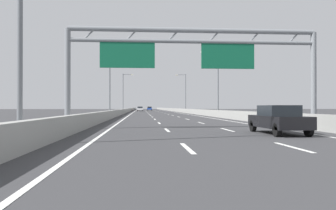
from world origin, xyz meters
The scene contains 49 objects.
ground_plane centered at (0.00, 100.00, 0.00)m, with size 260.00×260.00×0.00m, color #38383A.
lane_dash_left_1 centered at (-1.80, 12.50, 0.01)m, with size 0.16×3.00×0.01m, color white.
lane_dash_left_2 centered at (-1.80, 21.50, 0.01)m, with size 0.16×3.00×0.01m, color white.
lane_dash_left_3 centered at (-1.80, 30.50, 0.01)m, with size 0.16×3.00×0.01m, color white.
lane_dash_left_4 centered at (-1.80, 39.50, 0.01)m, with size 0.16×3.00×0.01m, color white.
lane_dash_left_5 centered at (-1.80, 48.50, 0.01)m, with size 0.16×3.00×0.01m, color white.
lane_dash_left_6 centered at (-1.80, 57.50, 0.01)m, with size 0.16×3.00×0.01m, color white.
lane_dash_left_7 centered at (-1.80, 66.50, 0.01)m, with size 0.16×3.00×0.01m, color white.
lane_dash_left_8 centered at (-1.80, 75.50, 0.01)m, with size 0.16×3.00×0.01m, color white.
lane_dash_left_9 centered at (-1.80, 84.50, 0.01)m, with size 0.16×3.00×0.01m, color white.
lane_dash_left_10 centered at (-1.80, 93.50, 0.01)m, with size 0.16×3.00×0.01m, color white.
lane_dash_left_11 centered at (-1.80, 102.50, 0.01)m, with size 0.16×3.00×0.01m, color white.
lane_dash_left_12 centered at (-1.80, 111.50, 0.01)m, with size 0.16×3.00×0.01m, color white.
lane_dash_left_13 centered at (-1.80, 120.50, 0.01)m, with size 0.16×3.00×0.01m, color white.
lane_dash_left_14 centered at (-1.80, 129.50, 0.01)m, with size 0.16×3.00×0.01m, color white.
lane_dash_left_15 centered at (-1.80, 138.50, 0.01)m, with size 0.16×3.00×0.01m, color white.
lane_dash_left_16 centered at (-1.80, 147.50, 0.01)m, with size 0.16×3.00×0.01m, color white.
lane_dash_left_17 centered at (-1.80, 156.50, 0.01)m, with size 0.16×3.00×0.01m, color white.
lane_dash_right_1 centered at (1.80, 12.50, 0.01)m, with size 0.16×3.00×0.01m, color white.
lane_dash_right_2 centered at (1.80, 21.50, 0.01)m, with size 0.16×3.00×0.01m, color white.
lane_dash_right_3 centered at (1.80, 30.50, 0.01)m, with size 0.16×3.00×0.01m, color white.
lane_dash_right_4 centered at (1.80, 39.50, 0.01)m, with size 0.16×3.00×0.01m, color white.
lane_dash_right_5 centered at (1.80, 48.50, 0.01)m, with size 0.16×3.00×0.01m, color white.
lane_dash_right_6 centered at (1.80, 57.50, 0.01)m, with size 0.16×3.00×0.01m, color white.
lane_dash_right_7 centered at (1.80, 66.50, 0.01)m, with size 0.16×3.00×0.01m, color white.
lane_dash_right_8 centered at (1.80, 75.50, 0.01)m, with size 0.16×3.00×0.01m, color white.
lane_dash_right_9 centered at (1.80, 84.50, 0.01)m, with size 0.16×3.00×0.01m, color white.
lane_dash_right_10 centered at (1.80, 93.50, 0.01)m, with size 0.16×3.00×0.01m, color white.
lane_dash_right_11 centered at (1.80, 102.50, 0.01)m, with size 0.16×3.00×0.01m, color white.
lane_dash_right_12 centered at (1.80, 111.50, 0.01)m, with size 0.16×3.00×0.01m, color white.
lane_dash_right_13 centered at (1.80, 120.50, 0.01)m, with size 0.16×3.00×0.01m, color white.
lane_dash_right_14 centered at (1.80, 129.50, 0.01)m, with size 0.16×3.00×0.01m, color white.
lane_dash_right_15 centered at (1.80, 138.50, 0.01)m, with size 0.16×3.00×0.01m, color white.
lane_dash_right_16 centered at (1.80, 147.50, 0.01)m, with size 0.16×3.00×0.01m, color white.
lane_dash_right_17 centered at (1.80, 156.50, 0.01)m, with size 0.16×3.00×0.01m, color white.
edge_line_left centered at (-5.25, 88.00, 0.01)m, with size 0.16×176.00×0.01m, color white.
edge_line_right centered at (5.25, 88.00, 0.01)m, with size 0.16×176.00×0.01m, color white.
barrier_left centered at (-6.90, 110.00, 0.47)m, with size 0.45×220.00×0.95m.
barrier_right centered at (6.90, 110.00, 0.47)m, with size 0.45×220.00×0.95m.
sign_gantry centered at (-0.23, 22.82, 4.80)m, with size 16.00×0.36×6.36m.
streetlamp_left_mid centered at (-7.47, 50.42, 5.40)m, with size 2.58×0.28×9.50m.
streetlamp_right_mid centered at (7.47, 50.42, 5.40)m, with size 2.58×0.28×9.50m.
streetlamp_left_far centered at (-7.47, 86.85, 5.40)m, with size 2.58×0.28×9.50m.
streetlamp_right_far centered at (7.47, 86.85, 5.40)m, with size 2.58×0.28×9.50m.
black_car centered at (3.64, 18.29, 0.75)m, with size 1.72×4.54×1.46m.
white_car centered at (-3.62, 116.60, 0.76)m, with size 1.89×4.35×1.48m.
red_car centered at (-3.69, 135.26, 0.77)m, with size 1.75×4.26×1.52m.
green_car centered at (-3.63, 126.15, 0.72)m, with size 1.78×4.33×1.38m.
blue_car centered at (0.03, 138.69, 0.75)m, with size 1.81×4.44×1.50m.
Camera 1 is at (-3.33, 1.03, 1.37)m, focal length 37.36 mm.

